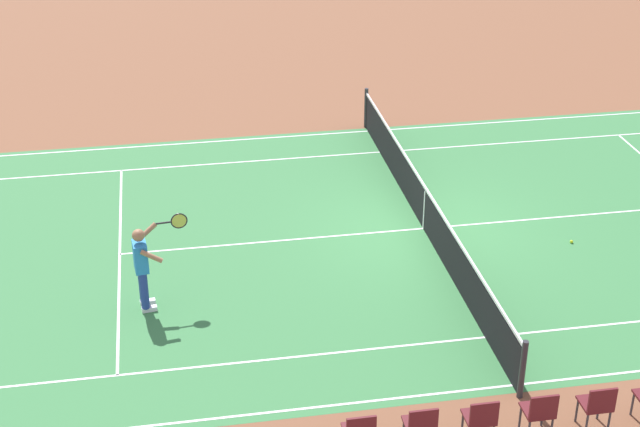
{
  "coord_description": "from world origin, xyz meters",
  "views": [
    {
      "loc": [
        5.31,
        17.47,
        9.78
      ],
      "look_at": [
        2.36,
        0.63,
        0.9
      ],
      "focal_mm": 54.1,
      "sensor_mm": 36.0,
      "label": 1
    }
  ],
  "objects_px": {
    "spectator_chair_2": "(540,411)",
    "spectator_chair_3": "(481,418)",
    "tennis_player_near": "(143,264)",
    "tennis_ball": "(572,242)",
    "tennis_net": "(425,208)",
    "spectator_chair_1": "(598,404)",
    "spectator_chair_4": "(421,425)"
  },
  "relations": [
    {
      "from": "tennis_player_near",
      "to": "spectator_chair_2",
      "type": "height_order",
      "value": "tennis_player_near"
    },
    {
      "from": "tennis_player_near",
      "to": "spectator_chair_2",
      "type": "xyz_separation_m",
      "value": [
        -5.78,
        4.69,
        -0.41
      ]
    },
    {
      "from": "tennis_net",
      "to": "tennis_ball",
      "type": "xyz_separation_m",
      "value": [
        -2.86,
        1.14,
        -0.46
      ]
    },
    {
      "from": "spectator_chair_1",
      "to": "spectator_chair_4",
      "type": "relative_size",
      "value": 1.0
    },
    {
      "from": "spectator_chair_3",
      "to": "spectator_chair_4",
      "type": "bearing_deg",
      "value": 0.0
    },
    {
      "from": "spectator_chair_3",
      "to": "tennis_net",
      "type": "bearing_deg",
      "value": -98.53
    },
    {
      "from": "tennis_net",
      "to": "spectator_chair_3",
      "type": "distance_m",
      "value": 6.87
    },
    {
      "from": "spectator_chair_1",
      "to": "spectator_chair_4",
      "type": "distance_m",
      "value": 2.76
    },
    {
      "from": "tennis_player_near",
      "to": "tennis_ball",
      "type": "height_order",
      "value": "tennis_player_near"
    },
    {
      "from": "tennis_player_near",
      "to": "spectator_chair_2",
      "type": "relative_size",
      "value": 1.93
    },
    {
      "from": "tennis_player_near",
      "to": "spectator_chair_4",
      "type": "relative_size",
      "value": 1.93
    },
    {
      "from": "tennis_net",
      "to": "tennis_player_near",
      "type": "distance_m",
      "value": 6.25
    },
    {
      "from": "spectator_chair_2",
      "to": "tennis_net",
      "type": "bearing_deg",
      "value": -90.83
    },
    {
      "from": "tennis_ball",
      "to": "spectator_chair_1",
      "type": "xyz_separation_m",
      "value": [
        2.04,
        5.65,
        0.49
      ]
    },
    {
      "from": "tennis_ball",
      "to": "spectator_chair_4",
      "type": "height_order",
      "value": "spectator_chair_4"
    },
    {
      "from": "tennis_ball",
      "to": "tennis_net",
      "type": "bearing_deg",
      "value": -21.78
    },
    {
      "from": "spectator_chair_1",
      "to": "spectator_chair_4",
      "type": "xyz_separation_m",
      "value": [
        2.76,
        0.0,
        0.0
      ]
    },
    {
      "from": "tennis_net",
      "to": "spectator_chair_4",
      "type": "xyz_separation_m",
      "value": [
        1.94,
        6.79,
        0.03
      ]
    },
    {
      "from": "tennis_player_near",
      "to": "spectator_chair_2",
      "type": "bearing_deg",
      "value": 140.91
    },
    {
      "from": "spectator_chair_2",
      "to": "spectator_chair_3",
      "type": "height_order",
      "value": "same"
    },
    {
      "from": "spectator_chair_3",
      "to": "spectator_chair_2",
      "type": "bearing_deg",
      "value": 180.0
    },
    {
      "from": "tennis_ball",
      "to": "spectator_chair_3",
      "type": "bearing_deg",
      "value": 55.5
    },
    {
      "from": "tennis_ball",
      "to": "spectator_chair_4",
      "type": "relative_size",
      "value": 0.08
    },
    {
      "from": "tennis_ball",
      "to": "spectator_chair_3",
      "type": "distance_m",
      "value": 6.87
    },
    {
      "from": "spectator_chair_4",
      "to": "spectator_chair_3",
      "type": "bearing_deg",
      "value": 180.0
    },
    {
      "from": "tennis_net",
      "to": "tennis_player_near",
      "type": "relative_size",
      "value": 6.89
    },
    {
      "from": "spectator_chair_2",
      "to": "spectator_chair_3",
      "type": "bearing_deg",
      "value": 0.0
    },
    {
      "from": "spectator_chair_1",
      "to": "spectator_chair_2",
      "type": "bearing_deg",
      "value": 0.0
    },
    {
      "from": "tennis_player_near",
      "to": "spectator_chair_3",
      "type": "height_order",
      "value": "tennis_player_near"
    },
    {
      "from": "tennis_player_near",
      "to": "tennis_ball",
      "type": "relative_size",
      "value": 25.71
    },
    {
      "from": "spectator_chair_1",
      "to": "tennis_net",
      "type": "bearing_deg",
      "value": -83.1
    },
    {
      "from": "spectator_chair_1",
      "to": "spectator_chair_2",
      "type": "relative_size",
      "value": 1.0
    }
  ]
}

